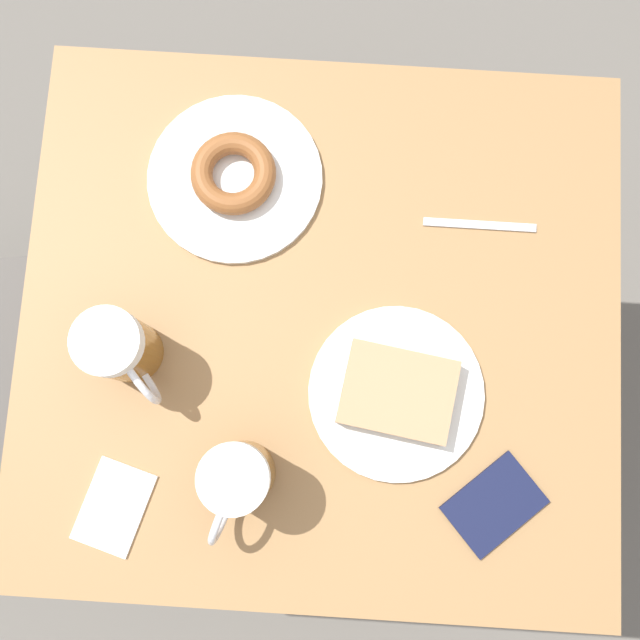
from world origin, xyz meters
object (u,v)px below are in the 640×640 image
Objects in this scene: beer_mug_left at (121,349)px; napkin_folded at (114,507)px; plate_with_cake at (397,393)px; fork at (480,225)px; passport_near_edge at (494,505)px; plate_with_donut at (234,176)px; beer_mug_center at (238,478)px.

beer_mug_left reaches higher than napkin_folded.
plate_with_cake is 0.38m from beer_mug_left.
napkin_folded and fork have the same top height.
napkin_folded is (-0.18, 0.38, -0.01)m from plate_with_cake.
beer_mug_left is at bearing 85.06° from plate_with_cake.
fork is at bearing 4.47° from passport_near_edge.
beer_mug_left is 0.54m from fork.
fork is at bearing -65.58° from beer_mug_left.
beer_mug_left is 0.55m from passport_near_edge.
plate_with_cake is at bearing -64.69° from napkin_folded.
fork is 1.09× the size of passport_near_edge.
beer_mug_center is at bearing -173.89° from plate_with_donut.
passport_near_edge is (-0.02, -0.35, -0.07)m from beer_mug_center.
plate_with_donut reaches higher than passport_near_edge.
plate_with_donut is 0.60m from passport_near_edge.
plate_with_cake is 1.75× the size of beer_mug_center.
plate_with_donut is 1.56× the size of fork.
beer_mug_center is at bearing -133.17° from beer_mug_left.
fork is at bearing -97.44° from plate_with_donut.
fork is (0.22, -0.49, -0.07)m from beer_mug_left.
plate_with_donut is at bearing -24.64° from beer_mug_left.
beer_mug_center is 1.04× the size of napkin_folded.
plate_with_cake is 0.28m from fork.
plate_with_donut is at bearing -15.06° from napkin_folded.
beer_mug_center is at bearing 140.03° from fork.
plate_with_donut reaches higher than fork.
passport_near_edge reaches higher than fork.
napkin_folded is at bearing 131.35° from fork.
beer_mug_center reaches higher than plate_with_donut.
plate_with_cake reaches higher than napkin_folded.
beer_mug_center is 0.86× the size of fork.
plate_with_cake is at bearing -140.02° from plate_with_donut.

